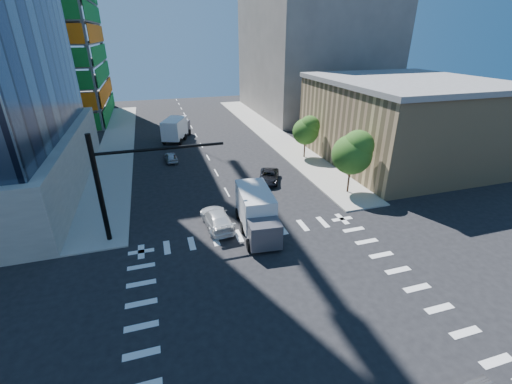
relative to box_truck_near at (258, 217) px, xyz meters
name	(u,v)px	position (x,y,z in m)	size (l,w,h in m)	color
ground	(289,306)	(-0.75, -9.10, -1.55)	(160.00, 160.00, 0.00)	black
road_markings	(289,306)	(-0.75, -9.10, -1.55)	(20.00, 20.00, 0.01)	silver
sidewalk_ne	(269,132)	(11.75, 30.90, -1.48)	(5.00, 60.00, 0.15)	gray
sidewalk_nw	(117,145)	(-13.25, 30.90, -1.48)	(5.00, 60.00, 0.15)	gray
commercial_building	(403,120)	(24.25, 12.90, 3.76)	(20.50, 22.50, 10.60)	tan
bg_building_ne	(313,43)	(26.25, 45.90, 12.45)	(24.00, 30.00, 28.00)	#5F5955
signal_mast_nw	(118,178)	(-10.75, 2.40, 3.94)	(10.20, 0.40, 9.00)	black
tree_south	(354,152)	(11.88, 4.80, 3.13)	(4.16, 4.16, 6.82)	#382316
tree_north	(307,130)	(12.18, 16.80, 2.43)	(3.54, 3.52, 5.78)	#382316
car_nb_far	(269,176)	(4.57, 10.33, -0.89)	(2.19, 4.75, 1.32)	black
car_sb_near	(217,218)	(-3.18, 2.04, -0.76)	(2.22, 5.46, 1.58)	white
car_sb_mid	(171,157)	(-5.79, 20.87, -0.91)	(1.52, 3.77, 1.28)	#B2B3BA
box_truck_near	(258,217)	(0.00, 0.00, 0.00)	(3.43, 6.92, 3.51)	black
box_truck_far	(177,130)	(-3.93, 31.42, 0.03)	(5.22, 7.41, 3.58)	black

